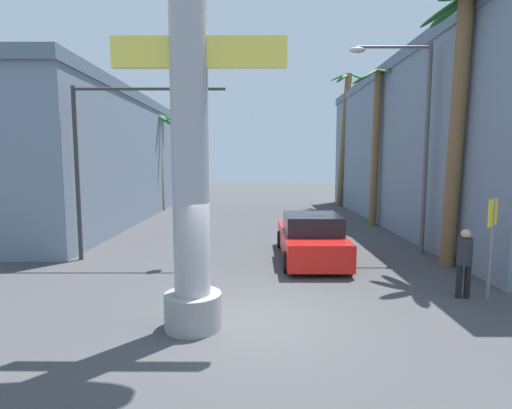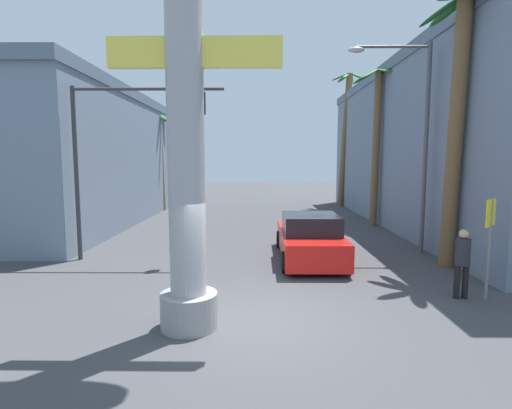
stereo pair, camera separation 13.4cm
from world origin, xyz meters
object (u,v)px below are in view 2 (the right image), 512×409
neon_sign_pole (185,55)px  street_lamp (413,127)px  palm_tree_far_right (346,131)px  palm_tree_near_right (458,109)px  car_lead (309,239)px  crossing_sign (489,233)px  palm_tree_mid_right (377,134)px  traffic_light_mast (122,139)px  pedestrian_by_sign (462,258)px  palm_tree_far_left (161,152)px

neon_sign_pole → street_lamp: bearing=43.8°
palm_tree_far_right → palm_tree_near_right: palm_tree_far_right is taller
neon_sign_pole → car_lead: bearing=60.9°
crossing_sign → palm_tree_mid_right: (0.47, 11.00, 3.03)m
crossing_sign → palm_tree_far_right: palm_tree_far_right is taller
palm_tree_far_right → traffic_light_mast: bearing=-124.0°
traffic_light_mast → palm_tree_far_right: 19.11m
pedestrian_by_sign → traffic_light_mast: bearing=158.2°
street_lamp → crossing_sign: street_lamp is taller
car_lead → palm_tree_mid_right: palm_tree_mid_right is taller
crossing_sign → palm_tree_far_left: palm_tree_far_left is taller
palm_tree_far_left → pedestrian_by_sign: (11.35, -17.09, -2.91)m
street_lamp → palm_tree_far_right: size_ratio=0.77×
pedestrian_by_sign → palm_tree_far_right: bearing=86.1°
street_lamp → palm_tree_far_left: size_ratio=1.15×
crossing_sign → palm_tree_far_left: (-11.91, 17.16, 2.28)m
pedestrian_by_sign → palm_tree_far_left: bearing=123.6°
traffic_light_mast → palm_tree_far_right: (10.66, 15.80, 1.36)m
palm_tree_far_right → palm_tree_near_right: 16.73m
street_lamp → palm_tree_far_right: bearing=86.8°
street_lamp → palm_tree_near_right: bearing=-73.8°
car_lead → palm_tree_near_right: bearing=-13.2°
crossing_sign → palm_tree_near_right: bearing=80.0°
traffic_light_mast → palm_tree_far_left: bearing=98.6°
traffic_light_mast → palm_tree_mid_right: bearing=34.8°
neon_sign_pole → palm_tree_near_right: 8.62m
neon_sign_pole → pedestrian_by_sign: bearing=15.4°
car_lead → palm_tree_far_left: (-8.18, 13.28, 3.19)m
traffic_light_mast → palm_tree_far_left: size_ratio=0.90×
traffic_light_mast → palm_tree_far_left: (-2.01, 13.35, -0.13)m
street_lamp → car_lead: bearing=-165.6°
traffic_light_mast → palm_tree_mid_right: size_ratio=0.72×
neon_sign_pole → palm_tree_far_right: size_ratio=1.12×
street_lamp → traffic_light_mast: size_ratio=1.29×
neon_sign_pole → traffic_light_mast: bearing=119.5°
neon_sign_pole → palm_tree_far_left: (-5.10, 18.81, -1.36)m
neon_sign_pole → street_lamp: neon_sign_pole is taller
car_lead → neon_sign_pole: bearing=-119.1°
street_lamp → car_lead: street_lamp is taller
traffic_light_mast → car_lead: traffic_light_mast is taller
palm_tree_mid_right → pedestrian_by_sign: palm_tree_mid_right is taller
neon_sign_pole → palm_tree_near_right: bearing=31.8°
palm_tree_near_right → pedestrian_by_sign: 4.89m
palm_tree_far_left → palm_tree_far_right: bearing=10.9°
traffic_light_mast → car_lead: 7.00m
palm_tree_far_right → palm_tree_mid_right: bearing=-91.9°
palm_tree_mid_right → crossing_sign: bearing=-92.5°
car_lead → palm_tree_far_right: (4.49, 15.73, 4.68)m
palm_tree_near_right → palm_tree_far_left: bearing=131.0°
street_lamp → palm_tree_mid_right: bearing=85.2°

